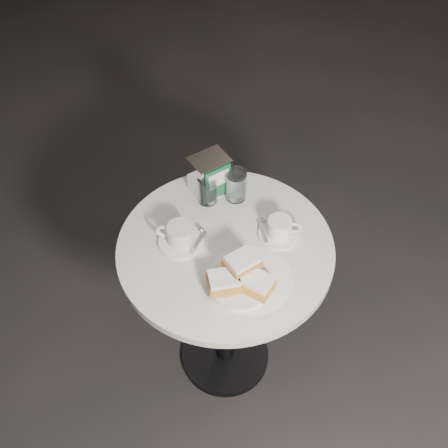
% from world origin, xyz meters
% --- Properties ---
extents(ground, '(7.00, 7.00, 0.00)m').
position_xyz_m(ground, '(0.00, 0.00, 0.00)').
color(ground, black).
rests_on(ground, ground).
extents(cafe_table, '(0.70, 0.70, 0.74)m').
position_xyz_m(cafe_table, '(0.00, 0.00, 0.55)').
color(cafe_table, black).
rests_on(cafe_table, ground).
extents(sugar_spill, '(0.33, 0.33, 0.00)m').
position_xyz_m(sugar_spill, '(0.04, -0.14, 0.75)').
color(sugar_spill, white).
rests_on(sugar_spill, cafe_table).
extents(beignet_plate, '(0.25, 0.25, 0.09)m').
position_xyz_m(beignet_plate, '(0.01, -0.16, 0.78)').
color(beignet_plate, silver).
rests_on(beignet_plate, cafe_table).
extents(coffee_cup_left, '(0.19, 0.19, 0.08)m').
position_xyz_m(coffee_cup_left, '(-0.14, 0.05, 0.78)').
color(coffee_cup_left, white).
rests_on(coffee_cup_left, cafe_table).
extents(coffee_cup_right, '(0.17, 0.17, 0.07)m').
position_xyz_m(coffee_cup_right, '(0.18, 0.00, 0.77)').
color(coffee_cup_right, white).
rests_on(coffee_cup_right, cafe_table).
extents(water_glass_left, '(0.07, 0.07, 0.11)m').
position_xyz_m(water_glass_left, '(-0.01, 0.21, 0.80)').
color(water_glass_left, silver).
rests_on(water_glass_left, cafe_table).
extents(water_glass_right, '(0.07, 0.07, 0.11)m').
position_xyz_m(water_glass_right, '(0.09, 0.20, 0.80)').
color(water_glass_right, white).
rests_on(water_glass_right, cafe_table).
extents(napkin_dispenser, '(0.15, 0.14, 0.14)m').
position_xyz_m(napkin_dispenser, '(0.01, 0.26, 0.82)').
color(napkin_dispenser, silver).
rests_on(napkin_dispenser, cafe_table).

